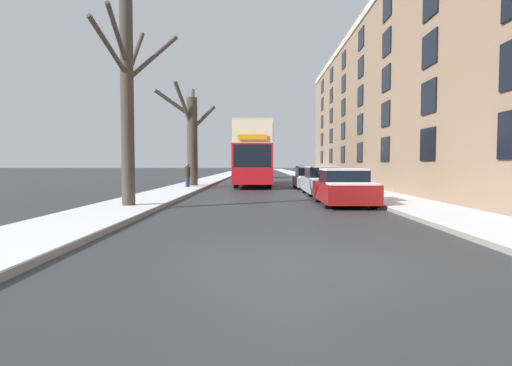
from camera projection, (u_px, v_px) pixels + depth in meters
The scene contains 12 objects.
ground_plane at pixel (288, 264), 6.40m from camera, with size 320.00×320.00×0.00m, color #303335.
sidewalk_left at pixel (227, 174), 59.37m from camera, with size 2.55×130.00×0.16m.
sidewalk_right at pixel (297, 174), 59.29m from camera, with size 2.55×130.00×0.16m.
terrace_facade_right at pixel (427, 99), 27.22m from camera, with size 9.10×44.06×12.04m.
bare_tree_left_0 at pixel (128, 91), 13.86m from camera, with size 2.03×4.40×7.83m.
bare_tree_left_1 at pixel (192, 135), 27.14m from camera, with size 3.71×4.15×7.16m.
double_decker_bus at pixel (253, 152), 29.57m from camera, with size 2.58×10.69×4.42m.
parked_car_0 at pixel (344, 188), 15.56m from camera, with size 1.90×3.90×1.44m.
parked_car_1 at pixel (322, 182), 20.95m from camera, with size 1.76×4.60×1.48m.
parked_car_2 at pixel (309, 178), 26.42m from camera, with size 1.83×4.56×1.46m.
oncoming_van at pixel (254, 166), 46.31m from camera, with size 2.01×5.17×2.46m.
pedestrian_left_sidewalk at pixel (187, 175), 25.27m from camera, with size 0.36×0.36×1.65m.
Camera 1 is at (-0.46, -6.33, 1.60)m, focal length 28.00 mm.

